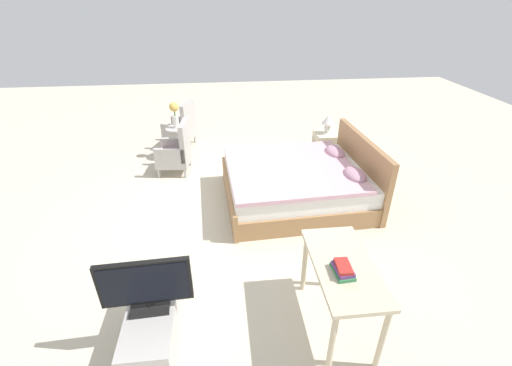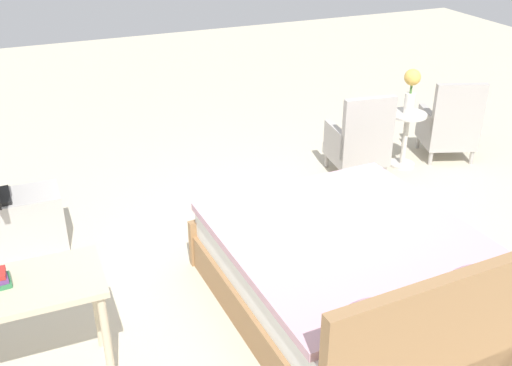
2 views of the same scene
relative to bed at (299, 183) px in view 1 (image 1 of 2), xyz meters
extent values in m
plane|color=beige|center=(0.18, -0.96, -0.30)|extent=(16.00, 16.00, 0.00)
cube|color=#997047|center=(0.00, -0.05, -0.16)|extent=(1.85, 2.17, 0.28)
cube|color=white|center=(0.00, -0.05, 0.10)|extent=(1.77, 2.08, 0.24)
cube|color=#CC9EAD|center=(0.01, -0.13, 0.25)|extent=(1.82, 1.92, 0.06)
cube|color=#997047|center=(-0.05, 0.95, 0.18)|extent=(1.77, 0.18, 0.96)
cube|color=#997047|center=(0.06, -1.05, -0.10)|extent=(1.77, 0.16, 0.40)
ellipsoid|color=#B28499|center=(-0.43, 0.66, 0.29)|extent=(0.45, 0.30, 0.14)
ellipsoid|color=#B28499|center=(0.35, 0.70, 0.29)|extent=(0.45, 0.30, 0.14)
cylinder|color=#ADA8A3|center=(-2.63, -2.12, -0.22)|extent=(0.04, 0.04, 0.16)
cylinder|color=#ADA8A3|center=(-2.20, -2.27, -0.22)|extent=(0.04, 0.04, 0.16)
cylinder|color=#ADA8A3|center=(-2.48, -1.68, -0.22)|extent=(0.04, 0.04, 0.16)
cylinder|color=#ADA8A3|center=(-2.05, -1.83, -0.22)|extent=(0.04, 0.04, 0.16)
cube|color=#ADA8A3|center=(-2.34, -1.97, -0.08)|extent=(0.69, 0.69, 0.12)
cube|color=gray|center=(-2.34, -1.97, 0.03)|extent=(0.63, 0.63, 0.10)
cube|color=#ADA8A3|center=(-2.27, -1.76, 0.30)|extent=(0.54, 0.25, 0.64)
cube|color=#ADA8A3|center=(-2.56, -1.90, 0.11)|extent=(0.23, 0.51, 0.26)
cube|color=#ADA8A3|center=(-2.12, -2.05, 0.11)|extent=(0.23, 0.51, 0.26)
cylinder|color=#ADA8A3|center=(-1.43, -2.18, -0.22)|extent=(0.04, 0.04, 0.16)
cylinder|color=#ADA8A3|center=(-0.97, -2.23, -0.22)|extent=(0.04, 0.04, 0.16)
cylinder|color=#ADA8A3|center=(-1.38, -1.72, -0.22)|extent=(0.04, 0.04, 0.16)
cylinder|color=#ADA8A3|center=(-0.92, -1.77, -0.22)|extent=(0.04, 0.04, 0.16)
cube|color=#ADA8A3|center=(-1.18, -1.97, -0.08)|extent=(0.60, 0.60, 0.12)
cube|color=gray|center=(-1.18, -1.97, 0.03)|extent=(0.55, 0.55, 0.10)
cube|color=#ADA8A3|center=(-1.15, -1.75, 0.30)|extent=(0.55, 0.14, 0.64)
cube|color=#ADA8A3|center=(-1.41, -1.95, 0.11)|extent=(0.13, 0.52, 0.26)
cube|color=#ADA8A3|center=(-0.94, -2.00, 0.11)|extent=(0.13, 0.52, 0.26)
cylinder|color=beige|center=(-1.76, -1.94, -0.29)|extent=(0.28, 0.28, 0.03)
cylinder|color=beige|center=(-1.76, -1.94, 0.00)|extent=(0.06, 0.06, 0.56)
cylinder|color=beige|center=(-1.76, -1.94, 0.30)|extent=(0.40, 0.40, 0.02)
cylinder|color=silver|center=(-1.76, -1.94, 0.42)|extent=(0.11, 0.11, 0.22)
cylinder|color=#477538|center=(-1.76, -1.94, 0.58)|extent=(0.02, 0.02, 0.10)
sphere|color=#E0B251|center=(-1.76, -1.94, 0.70)|extent=(0.17, 0.17, 0.17)
cube|color=beige|center=(-1.26, 0.77, -0.01)|extent=(0.44, 0.40, 0.58)
cube|color=#B3AB8E|center=(-1.26, 0.56, 0.11)|extent=(0.37, 0.01, 0.09)
cylinder|color=silver|center=(-1.26, 0.77, 0.29)|extent=(0.13, 0.13, 0.02)
ellipsoid|color=silver|center=(-1.26, 0.77, 0.38)|extent=(0.11, 0.11, 0.16)
cone|color=silver|center=(-1.26, 0.77, 0.54)|extent=(0.22, 0.22, 0.15)
cube|color=#B7B2AD|center=(2.31, -1.79, -0.04)|extent=(0.96, 0.40, 0.51)
cube|color=black|center=(2.31, -1.79, 0.23)|extent=(0.21, 0.33, 0.03)
cylinder|color=black|center=(2.31, -1.79, 0.27)|extent=(0.04, 0.04, 0.05)
cube|color=black|center=(2.31, -1.79, 0.50)|extent=(0.08, 0.74, 0.43)
cube|color=black|center=(2.34, -1.79, 0.50)|extent=(0.04, 0.68, 0.38)
cylinder|color=beige|center=(1.77, -0.33, 0.06)|extent=(0.05, 0.05, 0.73)
cylinder|color=beige|center=(2.71, -0.33, 0.06)|extent=(0.05, 0.05, 0.73)
cylinder|color=beige|center=(1.77, 0.09, 0.06)|extent=(0.05, 0.05, 0.73)
cylinder|color=beige|center=(2.71, 0.09, 0.06)|extent=(0.05, 0.05, 0.73)
cube|color=beige|center=(2.24, -0.12, 0.45)|extent=(1.04, 0.52, 0.04)
cube|color=#337A47|center=(2.34, -0.17, 0.48)|extent=(0.24, 0.16, 0.03)
cube|color=#66387A|center=(2.34, -0.17, 0.51)|extent=(0.21, 0.15, 0.03)
cube|color=#AD2823|center=(2.34, -0.17, 0.54)|extent=(0.20, 0.12, 0.03)
camera|label=1|loc=(4.37, -1.12, 2.54)|focal=24.00mm
camera|label=2|loc=(2.00, 2.94, 2.54)|focal=42.00mm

